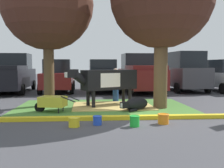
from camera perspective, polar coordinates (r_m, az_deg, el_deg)
name	(u,v)px	position (r m, az deg, el deg)	size (l,w,h in m)	color
ground_plane	(119,116)	(8.72, 1.60, -7.04)	(80.00, 80.00, 0.00)	#424247
grass_island	(103,107)	(10.50, -1.88, -5.05)	(6.88, 4.44, 0.02)	#477A33
curb_yellow	(107,118)	(8.16, -1.14, -7.39)	(8.08, 0.24, 0.12)	yellow
hay_bedding	(113,106)	(10.69, 0.12, -4.80)	(3.20, 2.40, 0.04)	tan
shade_tree_left	(48,5)	(11.27, -13.85, 16.43)	(3.68, 3.68, 5.98)	brown
cow_holstein	(107,80)	(10.72, -1.07, 0.87)	(2.94, 1.78, 1.53)	black
calf_lying	(136,104)	(9.79, 5.21, -4.39)	(1.25, 1.03, 0.48)	black
person_handler	(116,84)	(11.99, 0.81, 0.02)	(0.52, 0.34, 1.54)	#23478C
wheelbarrow	(52,102)	(9.57, -12.94, -3.79)	(1.62, 0.86, 0.63)	gold
bucket_yellow	(74,122)	(7.32, -8.27, -8.16)	(0.33, 0.33, 0.27)	yellow
bucket_blue	(97,120)	(7.49, -3.20, -7.87)	(0.27, 0.27, 0.25)	blue
bucket_green	(135,121)	(7.29, 4.95, -8.02)	(0.29, 0.29, 0.30)	green
bucket_orange	(163,119)	(7.73, 11.13, -7.42)	(0.34, 0.34, 0.29)	orange
pickup_truck_black	(12,74)	(17.30, -21.01, 2.00)	(2.39, 5.48, 2.42)	black
sedan_blue	(58,76)	(16.69, -11.72, 1.68)	(2.16, 4.47, 2.02)	maroon
sedan_red	(102,76)	(16.50, -2.17, 1.73)	(2.16, 4.47, 2.02)	#4C5156
pickup_truck_maroon	(140,74)	(16.47, 6.09, 2.16)	(2.39, 5.48, 2.42)	maroon
suv_dark_grey	(183,71)	(17.64, 15.27, 2.68)	(2.27, 4.67, 2.52)	#3D3D42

